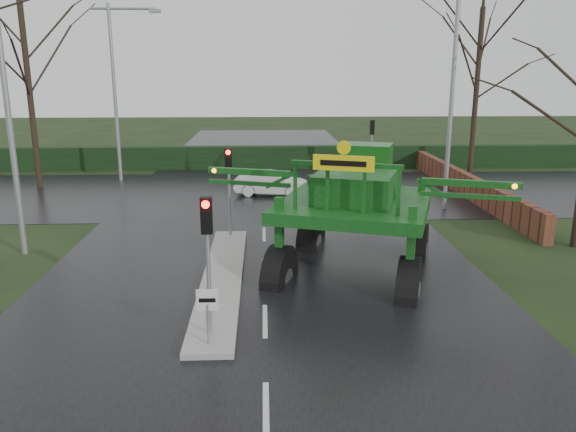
{
  "coord_description": "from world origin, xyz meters",
  "views": [
    {
      "loc": [
        0.0,
        -13.38,
        6.22
      ],
      "look_at": [
        0.74,
        3.16,
        2.0
      ],
      "focal_mm": 35.0,
      "sensor_mm": 36.0,
      "label": 1
    }
  ],
  "objects_px": {
    "traffic_signal_far": "(372,136)",
    "street_light_left_near": "(14,80)",
    "street_light_left_far": "(119,77)",
    "white_sedan": "(272,195)",
    "keep_left_sign": "(208,308)",
    "crop_sprayer": "(282,196)",
    "traffic_signal_mid": "(229,173)",
    "traffic_signal_near": "(207,237)",
    "street_light_right": "(446,79)"
  },
  "relations": [
    {
      "from": "street_light_right",
      "to": "street_light_left_near",
      "type": "bearing_deg",
      "value": -159.89
    },
    {
      "from": "keep_left_sign",
      "to": "traffic_signal_far",
      "type": "height_order",
      "value": "traffic_signal_far"
    },
    {
      "from": "street_light_left_far",
      "to": "white_sedan",
      "type": "xyz_separation_m",
      "value": [
        8.62,
        -4.58,
        -5.99
      ]
    },
    {
      "from": "traffic_signal_far",
      "to": "white_sedan",
      "type": "relative_size",
      "value": 0.92
    },
    {
      "from": "street_light_right",
      "to": "street_light_left_far",
      "type": "height_order",
      "value": "same"
    },
    {
      "from": "traffic_signal_near",
      "to": "street_light_right",
      "type": "distance_m",
      "value": 16.46
    },
    {
      "from": "street_light_left_far",
      "to": "street_light_left_near",
      "type": "bearing_deg",
      "value": -90.0
    },
    {
      "from": "keep_left_sign",
      "to": "white_sedan",
      "type": "relative_size",
      "value": 0.35
    },
    {
      "from": "street_light_left_near",
      "to": "white_sedan",
      "type": "bearing_deg",
      "value": 47.55
    },
    {
      "from": "traffic_signal_mid",
      "to": "traffic_signal_near",
      "type": "bearing_deg",
      "value": -90.0
    },
    {
      "from": "traffic_signal_near",
      "to": "white_sedan",
      "type": "bearing_deg",
      "value": 84.01
    },
    {
      "from": "traffic_signal_far",
      "to": "street_light_left_near",
      "type": "xyz_separation_m",
      "value": [
        -14.69,
        -14.01,
        3.4
      ]
    },
    {
      "from": "street_light_right",
      "to": "traffic_signal_far",
      "type": "bearing_deg",
      "value": 101.95
    },
    {
      "from": "keep_left_sign",
      "to": "traffic_signal_mid",
      "type": "xyz_separation_m",
      "value": [
        0.0,
        8.99,
        1.53
      ]
    },
    {
      "from": "street_light_left_far",
      "to": "keep_left_sign",
      "type": "bearing_deg",
      "value": -72.22
    },
    {
      "from": "traffic_signal_far",
      "to": "street_light_left_far",
      "type": "distance_m",
      "value": 15.08
    },
    {
      "from": "traffic_signal_near",
      "to": "traffic_signal_mid",
      "type": "xyz_separation_m",
      "value": [
        0.0,
        8.5,
        0.0
      ]
    },
    {
      "from": "traffic_signal_far",
      "to": "street_light_left_far",
      "type": "relative_size",
      "value": 0.35
    },
    {
      "from": "traffic_signal_far",
      "to": "white_sedan",
      "type": "distance_m",
      "value": 8.04
    },
    {
      "from": "crop_sprayer",
      "to": "white_sedan",
      "type": "bearing_deg",
      "value": 109.76
    },
    {
      "from": "traffic_signal_near",
      "to": "street_light_left_far",
      "type": "relative_size",
      "value": 0.35
    },
    {
      "from": "keep_left_sign",
      "to": "traffic_signal_near",
      "type": "relative_size",
      "value": 0.38
    },
    {
      "from": "street_light_left_near",
      "to": "crop_sprayer",
      "type": "relative_size",
      "value": 1.07
    },
    {
      "from": "traffic_signal_far",
      "to": "crop_sprayer",
      "type": "height_order",
      "value": "crop_sprayer"
    },
    {
      "from": "street_light_right",
      "to": "crop_sprayer",
      "type": "bearing_deg",
      "value": -131.15
    },
    {
      "from": "keep_left_sign",
      "to": "street_light_left_near",
      "type": "height_order",
      "value": "street_light_left_near"
    },
    {
      "from": "traffic_signal_far",
      "to": "white_sedan",
      "type": "bearing_deg",
      "value": 37.04
    },
    {
      "from": "traffic_signal_near",
      "to": "street_light_right",
      "type": "height_order",
      "value": "street_light_right"
    },
    {
      "from": "crop_sprayer",
      "to": "keep_left_sign",
      "type": "bearing_deg",
      "value": -92.08
    },
    {
      "from": "street_light_left_near",
      "to": "keep_left_sign",
      "type": "bearing_deg",
      "value": -47.41
    },
    {
      "from": "traffic_signal_near",
      "to": "crop_sprayer",
      "type": "relative_size",
      "value": 0.38
    },
    {
      "from": "street_light_left_near",
      "to": "white_sedan",
      "type": "distance_m",
      "value": 14.1
    },
    {
      "from": "crop_sprayer",
      "to": "white_sedan",
      "type": "relative_size",
      "value": 2.45
    },
    {
      "from": "traffic_signal_mid",
      "to": "traffic_signal_far",
      "type": "xyz_separation_m",
      "value": [
        7.8,
        12.52,
        0.0
      ]
    },
    {
      "from": "street_light_left_near",
      "to": "crop_sprayer",
      "type": "xyz_separation_m",
      "value": [
        8.74,
        -2.75,
        -3.39
      ]
    },
    {
      "from": "traffic_signal_mid",
      "to": "traffic_signal_far",
      "type": "relative_size",
      "value": 1.0
    },
    {
      "from": "street_light_left_near",
      "to": "white_sedan",
      "type": "xyz_separation_m",
      "value": [
        8.62,
        9.42,
        -5.99
      ]
    },
    {
      "from": "traffic_signal_near",
      "to": "street_light_left_far",
      "type": "bearing_deg",
      "value": 108.17
    },
    {
      "from": "traffic_signal_far",
      "to": "street_light_left_near",
      "type": "height_order",
      "value": "street_light_left_near"
    },
    {
      "from": "traffic_signal_near",
      "to": "street_light_left_near",
      "type": "distance_m",
      "value": 10.4
    },
    {
      "from": "traffic_signal_mid",
      "to": "street_light_left_far",
      "type": "xyz_separation_m",
      "value": [
        -6.89,
        12.51,
        3.4
      ]
    },
    {
      "from": "traffic_signal_mid",
      "to": "crop_sprayer",
      "type": "distance_m",
      "value": 4.63
    },
    {
      "from": "traffic_signal_mid",
      "to": "street_light_right",
      "type": "bearing_deg",
      "value": 25.4
    },
    {
      "from": "traffic_signal_mid",
      "to": "crop_sprayer",
      "type": "height_order",
      "value": "crop_sprayer"
    },
    {
      "from": "street_light_left_near",
      "to": "street_light_left_far",
      "type": "height_order",
      "value": "same"
    },
    {
      "from": "keep_left_sign",
      "to": "traffic_signal_near",
      "type": "distance_m",
      "value": 1.61
    },
    {
      "from": "crop_sprayer",
      "to": "white_sedan",
      "type": "height_order",
      "value": "crop_sprayer"
    },
    {
      "from": "street_light_left_far",
      "to": "traffic_signal_mid",
      "type": "bearing_deg",
      "value": -61.14
    },
    {
      "from": "street_light_left_near",
      "to": "street_light_right",
      "type": "relative_size",
      "value": 1.0
    },
    {
      "from": "keep_left_sign",
      "to": "street_light_left_near",
      "type": "bearing_deg",
      "value": 132.59
    }
  ]
}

